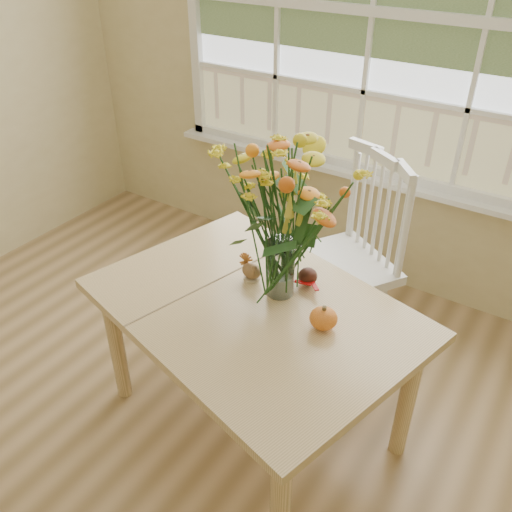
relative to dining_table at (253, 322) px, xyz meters
The scene contains 8 objects.
wall_back 1.59m from the dining_table, 97.29° to the left, with size 4.00×0.02×2.70m, color #CEBD83.
window 1.66m from the dining_table, 97.49° to the left, with size 2.42×0.12×1.74m.
dining_table is the anchor object (origin of this frame).
windsor_chair 0.76m from the dining_table, 82.05° to the left, with size 0.64×0.64×1.03m.
flower_vase 0.48m from the dining_table, 69.47° to the left, with size 0.52×0.52×0.61m.
pumpkin 0.32m from the dining_table, ahead, with size 0.11×0.11×0.08m, color #C14D16.
turkey_figurine 0.22m from the dining_table, 125.71° to the left, with size 0.09×0.07×0.11m.
dark_gourd 0.29m from the dining_table, 64.73° to the left, with size 0.13×0.10×0.07m.
Camera 1 is at (1.10, -0.53, 2.01)m, focal length 38.00 mm.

